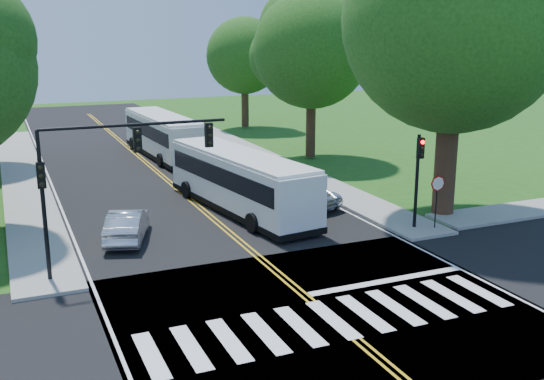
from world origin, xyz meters
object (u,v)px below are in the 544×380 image
signal_nw (107,163)px  hatchback (127,225)px  suv (303,195)px  dark_sedan (279,183)px  bus_follow (163,135)px  signal_ne (418,169)px  bus_lead (240,181)px

signal_nw → hatchback: bearing=71.6°
suv → dark_sedan: 3.09m
bus_follow → dark_sedan: 14.07m
bus_follow → suv: bus_follow is taller
signal_nw → signal_ne: signal_nw is taller
signal_nw → hatchback: signal_nw is taller
signal_nw → bus_lead: bearing=39.9°
bus_follow → hatchback: bearing=68.3°
bus_lead → hatchback: 6.86m
signal_ne → suv: size_ratio=1.00×
signal_nw → suv: bearing=28.0°
signal_nw → hatchback: size_ratio=1.66×
bus_lead → bus_follow: 16.17m
bus_follow → hatchback: bus_follow is taller
suv → hatchback: bearing=-7.2°
signal_nw → bus_lead: signal_nw is taller
signal_nw → bus_follow: bearing=71.5°
bus_lead → suv: bearing=163.2°
signal_ne → suv: (-3.06, 5.84, -2.34)m
bus_follow → dark_sedan: size_ratio=2.76×
bus_follow → dark_sedan: bearing=101.0°
bus_lead → suv: 3.56m
suv → dark_sedan: size_ratio=1.00×
bus_follow → bus_lead: bearing=87.1°
bus_lead → signal_ne: bearing=127.3°
signal_ne → hatchback: size_ratio=1.02×
hatchback → dark_sedan: bearing=-133.4°
hatchback → bus_follow: bearing=-89.5°
signal_nw → bus_lead: 10.30m
signal_ne → bus_follow: signal_ne is taller
bus_follow → suv: (3.43, -16.70, -1.03)m
suv → dark_sedan: dark_sedan is taller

